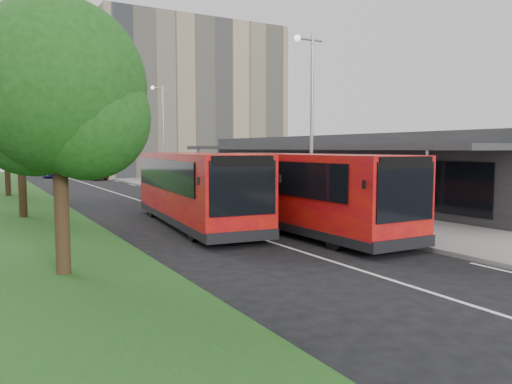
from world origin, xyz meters
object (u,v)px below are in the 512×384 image
at_px(bus_second, 195,189).
at_px(litter_bin, 254,192).
at_px(lamp_post_far, 162,130).
at_px(bollard, 190,184).
at_px(bus_main, 302,192).
at_px(car_near, 93,173).
at_px(tree_mid, 19,116).
at_px(tree_near, 57,98).
at_px(car_far, 50,172).
at_px(lamp_post_near, 310,115).
at_px(tree_far, 5,116).

bearing_deg(bus_second, litter_bin, 50.65).
xyz_separation_m(lamp_post_far, bollard, (0.46, -4.51, -4.06)).
bearing_deg(bus_main, car_near, 90.67).
relative_size(tree_mid, bus_main, 0.68).
xyz_separation_m(tree_near, bus_second, (6.17, 6.20, -2.91)).
bearing_deg(litter_bin, car_far, 101.82).
distance_m(bus_second, car_near, 33.87).
distance_m(tree_mid, lamp_post_near, 13.17).
distance_m(bus_main, litter_bin, 10.34).
height_order(tree_near, bus_second, tree_near).
bearing_deg(tree_mid, car_near, 72.77).
bearing_deg(tree_mid, bollard, 36.07).
distance_m(tree_near, bus_second, 9.21).
bearing_deg(bus_main, litter_bin, 71.31).
bearing_deg(car_far, tree_mid, -95.78).
distance_m(tree_mid, bus_main, 13.44).
relative_size(lamp_post_far, car_near, 2.06).
height_order(bus_main, car_near, bus_main).
relative_size(bus_main, bollard, 10.48).
relative_size(bus_main, car_near, 2.76).
bearing_deg(car_near, tree_near, -126.58).
xyz_separation_m(lamp_post_near, bollard, (0.46, 15.49, -4.06)).
height_order(tree_mid, lamp_post_near, lamp_post_near).
bearing_deg(tree_mid, bus_main, -45.30).
height_order(tree_far, litter_bin, tree_far).
bearing_deg(car_far, bus_main, -81.97).
height_order(tree_near, lamp_post_far, lamp_post_far).
distance_m(bus_second, litter_bin, 8.94).
height_order(lamp_post_near, car_far, lamp_post_near).
relative_size(tree_near, car_far, 1.77).
bearing_deg(car_near, bollard, -105.85).
height_order(lamp_post_near, bollard, lamp_post_near).
relative_size(tree_mid, tree_far, 0.87).
distance_m(bus_main, bollard, 17.91).
height_order(lamp_post_near, lamp_post_far, same).
xyz_separation_m(litter_bin, car_near, (-3.80, 27.49, 0.01)).
relative_size(bus_main, litter_bin, 10.60).
distance_m(bollard, car_near, 19.74).
bearing_deg(lamp_post_far, tree_near, -114.04).
distance_m(car_near, car_far, 7.37).
bearing_deg(car_near, bus_main, -113.53).
bearing_deg(car_far, car_near, -60.08).
height_order(tree_mid, bollard, tree_mid).
bearing_deg(lamp_post_far, bus_main, -94.97).
relative_size(litter_bin, bollard, 0.99).
distance_m(lamp_post_near, lamp_post_far, 20.00).
bearing_deg(lamp_post_near, tree_near, -156.03).
bearing_deg(car_near, litter_bin, -106.47).
height_order(tree_near, bus_main, tree_near).
bearing_deg(car_near, lamp_post_far, -105.05).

